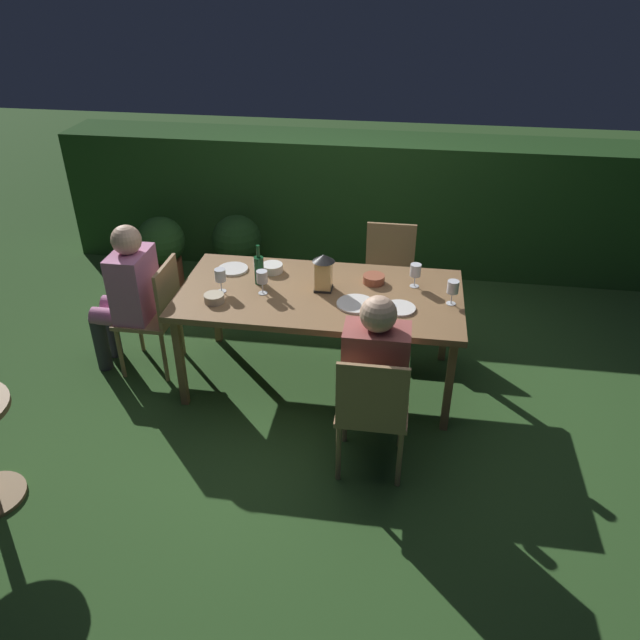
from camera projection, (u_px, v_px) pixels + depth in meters
The scene contains 23 objects.
ground_plane at pixel (320, 379), 4.63m from camera, with size 16.00×16.00×0.00m, color #2D5123.
dining_table at pixel (320, 299), 4.27m from camera, with size 1.94×0.97×0.74m.
chair_side_left_b at pixel (372, 408), 3.58m from camera, with size 0.42×0.40×0.87m.
person_in_rust at pixel (376, 368), 3.67m from camera, with size 0.38×0.47×1.15m.
chair_side_right_b at pixel (389, 273), 5.06m from camera, with size 0.42×0.40×0.87m.
chair_head_near at pixel (156, 311), 4.53m from camera, with size 0.40×0.42×0.87m.
person_in_pink at pixel (127, 291), 4.48m from camera, with size 0.48×0.38×1.15m.
lantern_centerpiece at pixel (324, 270), 4.20m from camera, with size 0.15×0.15×0.27m.
green_bottle_on_table at pixel (259, 269), 4.30m from camera, with size 0.07×0.07×0.29m.
wine_glass_a at pixel (453, 288), 4.04m from camera, with size 0.08×0.08×0.17m.
wine_glass_b at pixel (415, 271), 4.25m from camera, with size 0.08×0.08×0.17m.
wine_glass_c at pixel (262, 278), 4.17m from camera, with size 0.08×0.08×0.17m.
wine_glass_d at pixel (390, 313), 3.77m from camera, with size 0.08×0.08×0.17m.
wine_glass_e at pixel (220, 276), 4.19m from camera, with size 0.08×0.08×0.17m.
plate_a at pixel (399, 308), 4.04m from camera, with size 0.21×0.21×0.01m, color white.
plate_b at pixel (356, 304), 4.09m from camera, with size 0.26×0.26×0.01m, color white.
plate_c at pixel (233, 269), 4.53m from camera, with size 0.22×0.22×0.01m, color white.
bowl_olives at pixel (272, 268), 4.49m from camera, with size 0.15×0.15×0.06m.
bowl_bread at pixel (374, 279), 4.34m from camera, with size 0.15×0.15×0.06m.
bowl_salad at pixel (214, 298), 4.11m from camera, with size 0.13×0.13×0.06m.
hedge_backdrop at pixel (352, 201), 6.09m from camera, with size 5.58×0.61×1.25m, color #1E4219.
potted_plant_by_hedge at pixel (162, 248), 5.76m from camera, with size 0.45×0.45×0.66m.
potted_plant_corner at pixel (237, 247), 5.80m from camera, with size 0.46×0.46×0.66m.
Camera 1 is at (0.56, -3.68, 2.78)m, focal length 34.73 mm.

